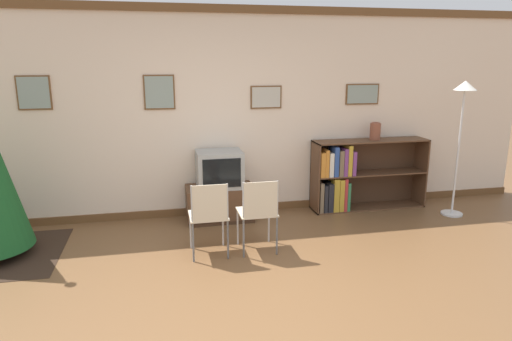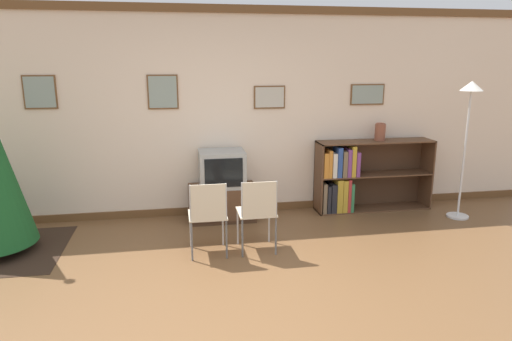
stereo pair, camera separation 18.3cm
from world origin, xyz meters
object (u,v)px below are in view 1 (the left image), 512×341
Objects in this scene: folding_chair_right at (259,211)px; bookshelf at (349,176)px; folding_chair_left at (209,214)px; standing_lamp at (462,113)px; vase at (375,131)px; tv_console at (220,203)px; television at (219,169)px.

folding_chair_right is 0.51× the size of bookshelf.
folding_chair_left is 3.53m from standing_lamp.
folding_chair_left is at bearing -153.58° from vase.
tv_console is 1.18m from folding_chair_left.
standing_lamp is (2.82, 0.66, 0.89)m from folding_chair_right.
television is 1.17m from folding_chair_right.
bookshelf is at bearing 157.70° from standing_lamp.
standing_lamp is (3.35, 0.66, 0.89)m from folding_chair_left.
bookshelf reaches higher than folding_chair_right.
television is 2.42× the size of vase.
television is at bearing 76.73° from folding_chair_left.
tv_console is at bearing 103.24° from folding_chair_right.
tv_console is 0.49× the size of standing_lamp.
vase is (2.43, 1.21, 0.62)m from folding_chair_left.
tv_console is 1.18m from folding_chair_right.
vase reaches higher than television.
tv_console is 1.82m from bookshelf.
folding_chair_right is (0.26, -1.12, 0.25)m from tv_console.
folding_chair_left is 2.38m from bookshelf.
bookshelf is at bearing 1.99° from tv_console.
bookshelf is at bearing 29.77° from folding_chair_left.
folding_chair_right is at bearing -166.86° from standing_lamp.
vase reaches higher than folding_chair_right.
tv_console is at bearing -177.69° from vase.
folding_chair_right is (0.53, 0.00, 0.00)m from folding_chair_left.
vase reaches higher than tv_console.
television is 0.32× the size of standing_lamp.
standing_lamp is at bearing -8.48° from television.
folding_chair_left is at bearing -168.87° from standing_lamp.
tv_console is 1.50× the size of television.
vase reaches higher than bookshelf.
standing_lamp is at bearing -30.96° from vase.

